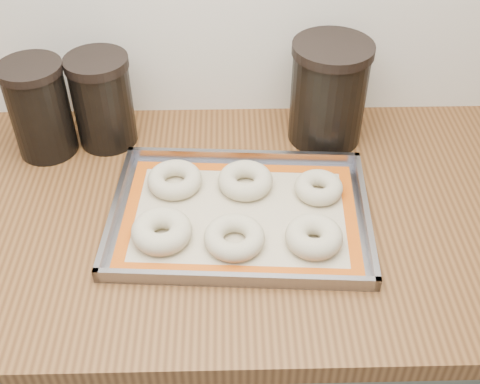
{
  "coord_description": "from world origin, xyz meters",
  "views": [
    {
      "loc": [
        0.1,
        0.86,
        1.65
      ],
      "look_at": [
        0.12,
        1.65,
        0.96
      ],
      "focal_mm": 45.0,
      "sensor_mm": 36.0,
      "label": 1
    }
  ],
  "objects_px": {
    "bagel_back_right": "(319,188)",
    "canister_left": "(40,109)",
    "canister_right": "(328,92)",
    "baking_tray": "(240,214)",
    "bagel_front_right": "(314,237)",
    "canister_mid": "(103,101)",
    "bagel_front_mid": "(234,237)",
    "bagel_back_mid": "(245,180)",
    "bagel_front_left": "(162,231)",
    "bagel_back_left": "(175,180)"
  },
  "relations": [
    {
      "from": "bagel_front_mid",
      "to": "canister_right",
      "type": "xyz_separation_m",
      "value": [
        0.19,
        0.32,
        0.09
      ]
    },
    {
      "from": "canister_right",
      "to": "baking_tray",
      "type": "bearing_deg",
      "value": -126.92
    },
    {
      "from": "bagel_front_mid",
      "to": "canister_right",
      "type": "relative_size",
      "value": 0.49
    },
    {
      "from": "baking_tray",
      "to": "bagel_back_left",
      "type": "relative_size",
      "value": 4.64
    },
    {
      "from": "bagel_front_mid",
      "to": "bagel_back_left",
      "type": "xyz_separation_m",
      "value": [
        -0.11,
        0.15,
        -0.0
      ]
    },
    {
      "from": "bagel_back_right",
      "to": "canister_left",
      "type": "relative_size",
      "value": 0.46
    },
    {
      "from": "canister_mid",
      "to": "canister_right",
      "type": "bearing_deg",
      "value": 0.28
    },
    {
      "from": "canister_right",
      "to": "bagel_back_mid",
      "type": "bearing_deg",
      "value": -135.57
    },
    {
      "from": "baking_tray",
      "to": "canister_left",
      "type": "bearing_deg",
      "value": 151.41
    },
    {
      "from": "bagel_front_right",
      "to": "bagel_back_right",
      "type": "relative_size",
      "value": 1.09
    },
    {
      "from": "bagel_front_left",
      "to": "bagel_front_right",
      "type": "xyz_separation_m",
      "value": [
        0.26,
        -0.02,
        -0.0
      ]
    },
    {
      "from": "bagel_back_mid",
      "to": "canister_mid",
      "type": "bearing_deg",
      "value": 149.48
    },
    {
      "from": "bagel_front_mid",
      "to": "bagel_back_right",
      "type": "relative_size",
      "value": 1.16
    },
    {
      "from": "bagel_front_left",
      "to": "canister_left",
      "type": "height_order",
      "value": "canister_left"
    },
    {
      "from": "bagel_front_mid",
      "to": "canister_right",
      "type": "distance_m",
      "value": 0.38
    },
    {
      "from": "bagel_front_right",
      "to": "bagel_back_mid",
      "type": "bearing_deg",
      "value": 126.41
    },
    {
      "from": "bagel_back_right",
      "to": "canister_mid",
      "type": "xyz_separation_m",
      "value": [
        -0.42,
        0.19,
        0.08
      ]
    },
    {
      "from": "bagel_back_mid",
      "to": "canister_mid",
      "type": "relative_size",
      "value": 0.54
    },
    {
      "from": "bagel_back_mid",
      "to": "bagel_front_mid",
      "type": "bearing_deg",
      "value": -98.78
    },
    {
      "from": "canister_left",
      "to": "canister_right",
      "type": "relative_size",
      "value": 0.92
    },
    {
      "from": "bagel_front_left",
      "to": "canister_right",
      "type": "xyz_separation_m",
      "value": [
        0.32,
        0.3,
        0.08
      ]
    },
    {
      "from": "bagel_front_right",
      "to": "bagel_back_left",
      "type": "xyz_separation_m",
      "value": [
        -0.25,
        0.16,
        -0.0
      ]
    },
    {
      "from": "bagel_front_right",
      "to": "bagel_back_right",
      "type": "xyz_separation_m",
      "value": [
        0.02,
        0.13,
        -0.0
      ]
    },
    {
      "from": "baking_tray",
      "to": "bagel_back_left",
      "type": "distance_m",
      "value": 0.15
    },
    {
      "from": "bagel_back_right",
      "to": "baking_tray",
      "type": "bearing_deg",
      "value": -160.15
    },
    {
      "from": "bagel_back_left",
      "to": "canister_mid",
      "type": "xyz_separation_m",
      "value": [
        -0.15,
        0.16,
        0.08
      ]
    },
    {
      "from": "canister_left",
      "to": "canister_mid",
      "type": "height_order",
      "value": "canister_left"
    },
    {
      "from": "bagel_back_right",
      "to": "bagel_back_mid",
      "type": "bearing_deg",
      "value": 170.65
    },
    {
      "from": "bagel_back_mid",
      "to": "bagel_back_right",
      "type": "xyz_separation_m",
      "value": [
        0.14,
        -0.02,
        -0.0
      ]
    },
    {
      "from": "canister_left",
      "to": "canister_right",
      "type": "bearing_deg",
      "value": 3.27
    },
    {
      "from": "bagel_front_right",
      "to": "canister_left",
      "type": "height_order",
      "value": "canister_left"
    },
    {
      "from": "canister_left",
      "to": "canister_right",
      "type": "distance_m",
      "value": 0.57
    },
    {
      "from": "canister_right",
      "to": "canister_mid",
      "type": "bearing_deg",
      "value": -179.72
    },
    {
      "from": "baking_tray",
      "to": "bagel_front_right",
      "type": "bearing_deg",
      "value": -31.57
    },
    {
      "from": "baking_tray",
      "to": "bagel_back_left",
      "type": "bearing_deg",
      "value": 145.93
    },
    {
      "from": "bagel_front_left",
      "to": "bagel_front_right",
      "type": "relative_size",
      "value": 1.07
    },
    {
      "from": "baking_tray",
      "to": "canister_left",
      "type": "distance_m",
      "value": 0.45
    },
    {
      "from": "canister_right",
      "to": "bagel_back_left",
      "type": "bearing_deg",
      "value": -152.08
    },
    {
      "from": "bagel_front_left",
      "to": "canister_mid",
      "type": "height_order",
      "value": "canister_mid"
    },
    {
      "from": "canister_mid",
      "to": "bagel_back_mid",
      "type": "bearing_deg",
      "value": -30.52
    },
    {
      "from": "canister_left",
      "to": "canister_right",
      "type": "height_order",
      "value": "canister_right"
    },
    {
      "from": "bagel_front_right",
      "to": "bagel_back_left",
      "type": "bearing_deg",
      "value": 147.17
    },
    {
      "from": "bagel_front_right",
      "to": "canister_mid",
      "type": "relative_size",
      "value": 0.51
    },
    {
      "from": "bagel_back_mid",
      "to": "canister_left",
      "type": "distance_m",
      "value": 0.43
    },
    {
      "from": "baking_tray",
      "to": "bagel_back_right",
      "type": "height_order",
      "value": "bagel_back_right"
    },
    {
      "from": "bagel_back_right",
      "to": "canister_right",
      "type": "relative_size",
      "value": 0.42
    },
    {
      "from": "bagel_back_right",
      "to": "canister_left",
      "type": "bearing_deg",
      "value": 163.57
    },
    {
      "from": "bagel_front_left",
      "to": "canister_left",
      "type": "distance_m",
      "value": 0.38
    },
    {
      "from": "bagel_front_mid",
      "to": "bagel_back_mid",
      "type": "relative_size",
      "value": 1.01
    },
    {
      "from": "baking_tray",
      "to": "bagel_front_mid",
      "type": "distance_m",
      "value": 0.07
    }
  ]
}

